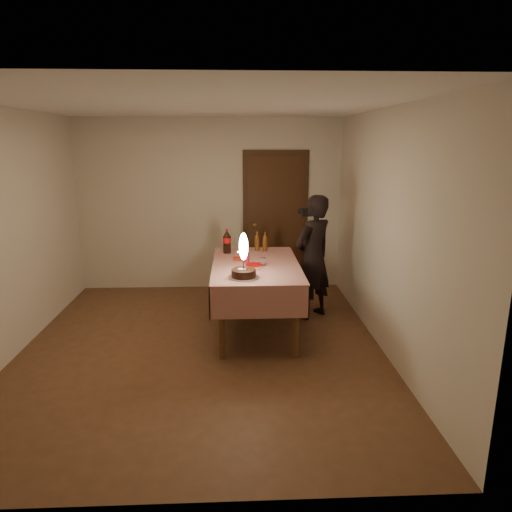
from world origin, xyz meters
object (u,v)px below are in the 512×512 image
(clear_cup, at_px, (263,262))
(amber_bottle_right, at_px, (265,242))
(birthday_cake, at_px, (244,266))
(dining_table, at_px, (256,273))
(red_cup, at_px, (246,258))
(cola_bottle, at_px, (227,241))
(amber_bottle_mid, at_px, (257,242))
(amber_bottle_left, at_px, (243,241))
(photographer, at_px, (313,257))
(red_plate, at_px, (255,265))

(clear_cup, distance_m, amber_bottle_right, 0.72)
(birthday_cake, bearing_deg, dining_table, 74.47)
(red_cup, distance_m, cola_bottle, 0.54)
(amber_bottle_mid, bearing_deg, red_cup, -105.39)
(red_cup, xyz_separation_m, clear_cup, (0.20, -0.16, -0.01))
(amber_bottle_left, distance_m, amber_bottle_right, 0.30)
(birthday_cake, xyz_separation_m, amber_bottle_left, (0.02, 1.27, -0.01))
(birthday_cake, bearing_deg, amber_bottle_left, 89.28)
(photographer, bearing_deg, birthday_cake, -132.83)
(birthday_cake, distance_m, cola_bottle, 1.12)
(dining_table, xyz_separation_m, birthday_cake, (-0.15, -0.55, 0.24))
(cola_bottle, height_order, amber_bottle_right, cola_bottle)
(clear_cup, bearing_deg, cola_bottle, 124.37)
(cola_bottle, bearing_deg, amber_bottle_mid, 15.48)
(amber_bottle_right, bearing_deg, cola_bottle, -171.10)
(red_cup, height_order, clear_cup, red_cup)
(red_cup, bearing_deg, red_plate, -54.95)
(red_plate, bearing_deg, dining_table, 76.96)
(birthday_cake, height_order, red_cup, birthday_cake)
(birthday_cake, relative_size, red_cup, 4.80)
(cola_bottle, distance_m, amber_bottle_left, 0.28)
(red_plate, distance_m, amber_bottle_right, 0.72)
(red_plate, bearing_deg, amber_bottle_left, 98.81)
(cola_bottle, relative_size, photographer, 0.20)
(dining_table, xyz_separation_m, amber_bottle_right, (0.15, 0.63, 0.23))
(dining_table, height_order, amber_bottle_mid, amber_bottle_mid)
(dining_table, height_order, red_cup, red_cup)
(birthday_cake, distance_m, amber_bottle_right, 1.21)
(birthday_cake, xyz_separation_m, red_cup, (0.04, 0.63, -0.07))
(red_plate, distance_m, amber_bottle_left, 0.80)
(dining_table, distance_m, amber_bottle_mid, 0.70)
(red_cup, xyz_separation_m, cola_bottle, (-0.23, 0.47, 0.10))
(dining_table, xyz_separation_m, amber_bottle_left, (-0.14, 0.72, 0.23))
(cola_bottle, height_order, amber_bottle_mid, cola_bottle)
(clear_cup, bearing_deg, red_plate, 168.48)
(red_plate, xyz_separation_m, amber_bottle_mid, (0.06, 0.72, 0.11))
(clear_cup, xyz_separation_m, amber_bottle_mid, (-0.04, 0.74, 0.07))
(clear_cup, relative_size, amber_bottle_mid, 0.35)
(dining_table, bearing_deg, amber_bottle_mid, 86.11)
(red_plate, height_order, photographer, photographer)
(red_cup, bearing_deg, amber_bottle_mid, 74.61)
(red_cup, relative_size, cola_bottle, 0.31)
(birthday_cake, xyz_separation_m, clear_cup, (0.24, 0.46, -0.08))
(cola_bottle, distance_m, amber_bottle_mid, 0.41)
(birthday_cake, xyz_separation_m, cola_bottle, (-0.20, 1.10, 0.03))
(dining_table, relative_size, photographer, 1.07)
(amber_bottle_left, bearing_deg, dining_table, -79.24)
(cola_bottle, bearing_deg, amber_bottle_left, 39.32)
(clear_cup, relative_size, photographer, 0.06)
(birthday_cake, relative_size, clear_cup, 5.33)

